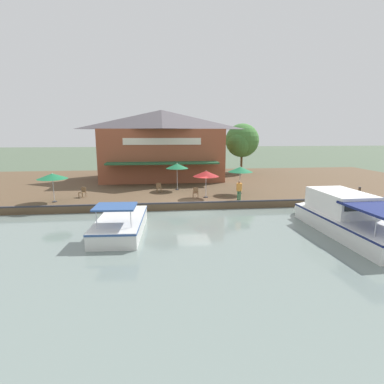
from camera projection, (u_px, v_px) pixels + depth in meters
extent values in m
plane|color=#4C5B47|center=(193.00, 211.00, 23.14)|extent=(220.00, 220.00, 0.00)
cube|color=brown|center=(182.00, 184.00, 33.81)|extent=(22.00, 56.00, 0.60)
cube|color=#2D2D33|center=(193.00, 202.00, 23.11)|extent=(0.20, 50.40, 0.10)
cube|color=brown|center=(162.00, 154.00, 35.32)|extent=(8.15, 13.47, 5.76)
pyramid|color=#4C474C|center=(161.00, 120.00, 34.55)|extent=(8.56, 14.14, 2.17)
cube|color=#235633|center=(163.00, 163.00, 30.58)|extent=(1.80, 11.45, 0.16)
cube|color=silver|center=(162.00, 141.00, 31.00)|extent=(0.08, 8.08, 0.70)
cylinder|color=#B7B7B7|center=(177.00, 178.00, 28.33)|extent=(0.06, 0.06, 2.35)
cylinder|color=#2D2D33|center=(177.00, 189.00, 28.55)|extent=(0.36, 0.36, 0.06)
cone|color=#19663D|center=(177.00, 166.00, 28.11)|extent=(2.12, 2.12, 0.46)
cone|color=silver|center=(177.00, 166.00, 28.11)|extent=(1.31, 1.31, 0.37)
sphere|color=silver|center=(177.00, 164.00, 28.07)|extent=(0.08, 0.08, 0.08)
cylinder|color=#B7B7B7|center=(240.00, 181.00, 26.52)|extent=(0.06, 0.06, 2.25)
cylinder|color=#2D2D33|center=(240.00, 193.00, 26.73)|extent=(0.36, 0.36, 0.06)
cone|color=#19663D|center=(240.00, 169.00, 26.31)|extent=(2.18, 2.18, 0.45)
cone|color=silver|center=(240.00, 169.00, 26.31)|extent=(1.35, 1.35, 0.36)
sphere|color=silver|center=(240.00, 167.00, 26.27)|extent=(0.08, 0.08, 0.08)
cylinder|color=#B7B7B7|center=(53.00, 189.00, 23.31)|extent=(0.06, 0.06, 2.11)
cylinder|color=#2D2D33|center=(55.00, 202.00, 23.51)|extent=(0.36, 0.36, 0.06)
cone|color=#19663D|center=(52.00, 176.00, 23.12)|extent=(2.29, 2.29, 0.42)
cone|color=silver|center=(52.00, 176.00, 23.11)|extent=(1.42, 1.42, 0.33)
sphere|color=silver|center=(52.00, 173.00, 23.08)|extent=(0.08, 0.08, 0.08)
cylinder|color=#B7B7B7|center=(206.00, 185.00, 24.97)|extent=(0.06, 0.06, 2.08)
cylinder|color=#2D2D33|center=(206.00, 197.00, 25.16)|extent=(0.36, 0.36, 0.06)
cone|color=maroon|center=(206.00, 174.00, 24.78)|extent=(2.15, 2.15, 0.46)
cone|color=white|center=(206.00, 173.00, 24.77)|extent=(1.33, 1.33, 0.37)
sphere|color=white|center=(206.00, 171.00, 24.73)|extent=(0.08, 0.08, 0.08)
cube|color=brown|center=(83.00, 195.00, 24.90)|extent=(0.05, 0.05, 0.42)
cube|color=brown|center=(79.00, 195.00, 25.04)|extent=(0.05, 0.05, 0.42)
cube|color=brown|center=(86.00, 195.00, 25.27)|extent=(0.05, 0.05, 0.42)
cube|color=brown|center=(82.00, 194.00, 25.41)|extent=(0.05, 0.05, 0.42)
cube|color=brown|center=(82.00, 192.00, 25.11)|extent=(0.59, 0.59, 0.05)
cube|color=brown|center=(84.00, 189.00, 25.25)|extent=(0.24, 0.41, 0.40)
cube|color=brown|center=(162.00, 190.00, 27.06)|extent=(0.05, 0.05, 0.42)
cube|color=brown|center=(157.00, 191.00, 26.94)|extent=(0.05, 0.05, 0.42)
cube|color=brown|center=(161.00, 190.00, 27.43)|extent=(0.05, 0.05, 0.42)
cube|color=brown|center=(157.00, 190.00, 27.31)|extent=(0.05, 0.05, 0.42)
cube|color=brown|center=(159.00, 188.00, 27.15)|extent=(0.52, 0.52, 0.05)
cube|color=brown|center=(159.00, 185.00, 27.29)|extent=(0.13, 0.44, 0.40)
cube|color=brown|center=(198.00, 196.00, 24.78)|extent=(0.05, 0.05, 0.42)
cube|color=brown|center=(193.00, 196.00, 24.81)|extent=(0.05, 0.05, 0.42)
cube|color=brown|center=(198.00, 195.00, 25.17)|extent=(0.05, 0.05, 0.42)
cube|color=brown|center=(193.00, 195.00, 25.20)|extent=(0.05, 0.05, 0.42)
cube|color=brown|center=(196.00, 193.00, 24.95)|extent=(0.51, 0.51, 0.05)
cube|color=brown|center=(196.00, 190.00, 25.10)|extent=(0.12, 0.44, 0.40)
cylinder|color=#337547|center=(238.00, 195.00, 24.12)|extent=(0.13, 0.13, 0.77)
cylinder|color=#337547|center=(240.00, 195.00, 24.08)|extent=(0.13, 0.13, 0.77)
cylinder|color=orange|center=(239.00, 187.00, 23.96)|extent=(0.45, 0.45, 0.61)
sphere|color=#9E7051|center=(239.00, 182.00, 23.88)|extent=(0.21, 0.21, 0.21)
cube|color=silver|center=(121.00, 225.00, 17.86)|extent=(6.03, 2.87, 0.91)
ellipsoid|color=silver|center=(128.00, 212.00, 20.75)|extent=(2.21, 2.54, 0.91)
cube|color=#2D4C84|center=(121.00, 219.00, 17.78)|extent=(6.10, 2.91, 0.10)
cube|color=#2D4C84|center=(115.00, 207.00, 16.21)|extent=(1.96, 2.28, 0.10)
cylinder|color=silver|center=(131.00, 218.00, 15.82)|extent=(0.05, 0.05, 1.02)
cylinder|color=silver|center=(96.00, 219.00, 15.71)|extent=(0.05, 0.05, 1.02)
cube|color=white|center=(354.00, 227.00, 17.38)|extent=(8.14, 3.37, 1.01)
ellipsoid|color=white|center=(316.00, 209.00, 21.29)|extent=(2.93, 3.07, 1.01)
cube|color=navy|center=(354.00, 220.00, 17.30)|extent=(8.23, 3.42, 0.10)
cube|color=white|center=(340.00, 202.00, 18.54)|extent=(4.03, 2.63, 1.30)
cube|color=black|center=(362.00, 207.00, 16.60)|extent=(0.12, 2.20, 0.46)
cube|color=navy|center=(381.00, 209.00, 15.24)|extent=(3.58, 2.77, 0.12)
cylinder|color=silver|center=(376.00, 226.00, 14.17)|extent=(0.05, 0.05, 1.06)
cylinder|color=#473323|center=(359.00, 193.00, 24.78)|extent=(0.18, 0.18, 0.91)
cylinder|color=#2D2D33|center=(360.00, 187.00, 24.69)|extent=(0.22, 0.22, 0.04)
cylinder|color=brown|center=(241.00, 163.00, 40.94)|extent=(0.29, 0.29, 2.64)
sphere|color=#427A38|center=(242.00, 140.00, 40.36)|extent=(4.50, 4.50, 4.50)
sphere|color=#427A38|center=(239.00, 144.00, 39.49)|extent=(3.15, 3.15, 3.15)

